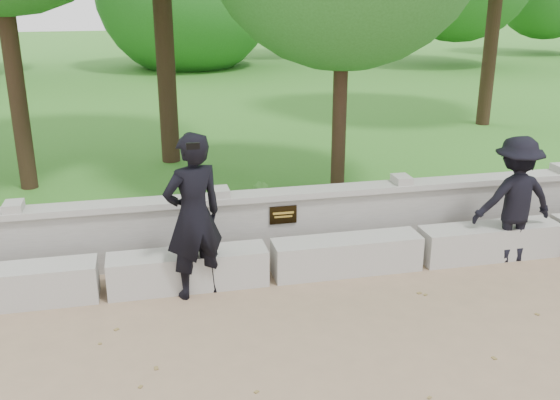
{
  "coord_description": "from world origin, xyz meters",
  "views": [
    {
      "loc": [
        -1.43,
        -4.99,
        3.45
      ],
      "look_at": [
        0.12,
        1.84,
        1.05
      ],
      "focal_mm": 40.0,
      "sensor_mm": 36.0,
      "label": 1
    }
  ],
  "objects": [
    {
      "name": "ground",
      "position": [
        0.0,
        0.0,
        0.0
      ],
      "size": [
        80.0,
        80.0,
        0.0
      ],
      "primitive_type": "plane",
      "color": "#8B7255",
      "rests_on": "ground"
    },
    {
      "name": "lawn",
      "position": [
        0.0,
        14.0,
        0.12
      ],
      "size": [
        40.0,
        22.0,
        0.25
      ],
      "primitive_type": "cube",
      "color": "#357320",
      "rests_on": "ground"
    },
    {
      "name": "concrete_bench",
      "position": [
        0.0,
        1.9,
        0.22
      ],
      "size": [
        11.9,
        0.45,
        0.45
      ],
      "color": "#ACA9A2",
      "rests_on": "ground"
    },
    {
      "name": "parapet_wall",
      "position": [
        0.0,
        2.6,
        0.46
      ],
      "size": [
        12.5,
        0.35,
        0.9
      ],
      "color": "#A29F99",
      "rests_on": "ground"
    },
    {
      "name": "man_main",
      "position": [
        -0.93,
        1.69,
        0.98
      ],
      "size": [
        0.84,
        0.78,
        1.96
      ],
      "color": "black",
      "rests_on": "ground"
    },
    {
      "name": "visitor_mid",
      "position": [
        3.23,
        1.8,
        0.84
      ],
      "size": [
        1.09,
        0.64,
        1.67
      ],
      "color": "black",
      "rests_on": "ground"
    },
    {
      "name": "shrub_b",
      "position": [
        0.17,
        3.34,
        0.52
      ],
      "size": [
        0.36,
        0.38,
        0.54
      ],
      "primitive_type": "imported",
      "rotation": [
        0.0,
        0.0,
        2.09
      ],
      "color": "#346D25",
      "rests_on": "lawn"
    }
  ]
}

